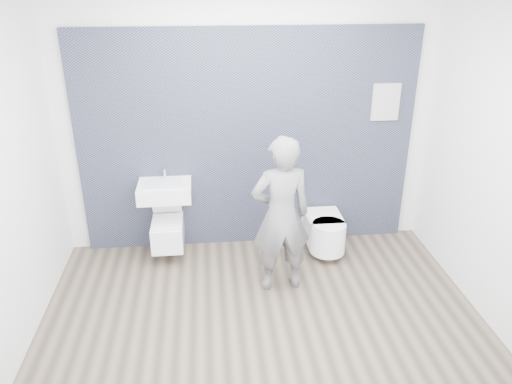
{
  "coord_description": "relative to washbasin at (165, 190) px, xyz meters",
  "views": [
    {
      "loc": [
        -0.44,
        -3.63,
        2.9
      ],
      "look_at": [
        0.0,
        0.6,
        1.0
      ],
      "focal_mm": 35.0,
      "sensor_mm": 36.0,
      "label": 1
    }
  ],
  "objects": [
    {
      "name": "ground",
      "position": [
        0.9,
        -1.23,
        -0.78
      ],
      "size": [
        4.0,
        4.0,
        0.0
      ],
      "primitive_type": "plane",
      "color": "brown",
      "rests_on": "ground"
    },
    {
      "name": "room_shell",
      "position": [
        0.9,
        -1.23,
        0.96
      ],
      "size": [
        4.0,
        4.0,
        4.0
      ],
      "color": "white",
      "rests_on": "ground"
    },
    {
      "name": "tile_wall",
      "position": [
        0.9,
        0.24,
        -0.78
      ],
      "size": [
        3.6,
        0.06,
        2.4
      ],
      "primitive_type": "cube",
      "color": "black",
      "rests_on": "ground"
    },
    {
      "name": "washbasin",
      "position": [
        0.0,
        0.0,
        0.0
      ],
      "size": [
        0.55,
        0.42,
        0.42
      ],
      "color": "white",
      "rests_on": "ground"
    },
    {
      "name": "toilet_square",
      "position": [
        -0.0,
        -0.03,
        -0.47
      ],
      "size": [
        0.33,
        0.48,
        0.59
      ],
      "color": "white",
      "rests_on": "ground"
    },
    {
      "name": "toilet_rounded",
      "position": [
        1.72,
        -0.12,
        -0.53
      ],
      "size": [
        0.38,
        0.65,
        0.35
      ],
      "color": "white",
      "rests_on": "ground"
    },
    {
      "name": "info_placard",
      "position": [
        2.37,
        0.19,
        -0.78
      ],
      "size": [
        0.3,
        0.03,
        0.4
      ],
      "primitive_type": "cube",
      "color": "white",
      "rests_on": "ground"
    },
    {
      "name": "visitor",
      "position": [
        1.13,
        -0.72,
        0.01
      ],
      "size": [
        0.61,
        0.44,
        1.57
      ],
      "primitive_type": "imported",
      "rotation": [
        0.0,
        0.0,
        3.25
      ],
      "color": "slate",
      "rests_on": "ground"
    }
  ]
}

